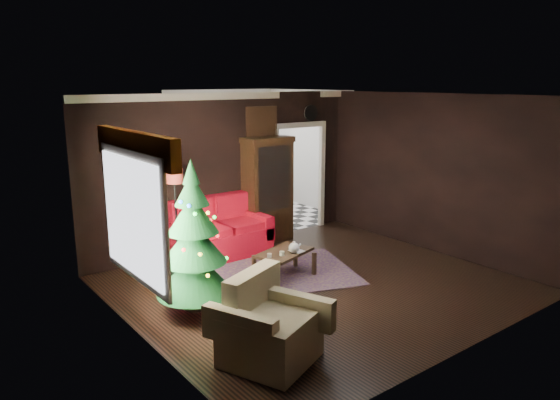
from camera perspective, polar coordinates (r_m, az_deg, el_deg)
floor at (r=8.01m, az=3.97°, el=-9.20°), size 5.50×5.50×0.00m
ceiling at (r=7.42m, az=4.31°, el=11.26°), size 5.50×5.50×0.00m
wall_back at (r=9.57m, az=-5.84°, el=3.16°), size 5.50×0.00×5.50m
wall_front at (r=6.01m, az=20.12°, el=-3.42°), size 5.50×0.00×5.50m
wall_left at (r=6.17m, az=-15.41°, el=-2.68°), size 0.00×5.50×5.50m
wall_right at (r=9.61m, az=16.53°, el=2.73°), size 0.00×5.50×5.50m
doorway at (r=10.61m, az=2.05°, el=2.25°), size 1.10×0.10×2.10m
left_window at (r=6.35m, az=-15.79°, el=-1.79°), size 0.05×1.60×1.40m
valance at (r=6.23m, az=-15.56°, el=5.63°), size 0.12×2.10×0.35m
kitchen_floor at (r=12.00m, az=-2.54°, el=-1.63°), size 3.00×3.00×0.00m
kitchen_window at (r=12.91m, az=-6.33°, el=7.00°), size 0.70×0.06×0.70m
rug at (r=8.43m, az=-0.70°, el=-7.97°), size 2.96×2.55×0.01m
loveseat at (r=9.19m, az=-6.36°, el=-3.02°), size 1.70×0.90×1.00m
curio_cabinet at (r=9.88m, az=-1.37°, el=0.87°), size 0.90×0.45×1.90m
floor_lamp at (r=8.44m, az=-11.22°, el=-2.31°), size 0.31×0.31×1.68m
christmas_tree at (r=6.76m, az=-9.40°, el=-4.11°), size 1.09×1.09×1.91m
armchair at (r=5.81m, az=-1.09°, el=-13.11°), size 1.21×1.21×0.95m
coffee_table at (r=8.23m, az=0.47°, el=-6.94°), size 1.02×0.79×0.40m
teapot at (r=8.06m, az=1.53°, el=-5.19°), size 0.21×0.21×0.18m
cup_a at (r=7.88m, az=-1.16°, el=-6.06°), size 0.09×0.09×0.06m
cup_b at (r=7.96m, az=0.21°, el=-5.84°), size 0.09×0.09×0.07m
book at (r=8.06m, az=1.43°, el=-5.00°), size 0.17×0.04×0.23m
wall_clock at (r=10.57m, az=3.34°, el=9.47°), size 0.32×0.32×0.06m
painting at (r=9.84m, az=-2.05°, el=8.47°), size 0.62×0.05×0.52m
kitchen_counter at (r=12.88m, az=-5.62°, el=1.38°), size 1.80×0.60×0.90m
kitchen_table at (r=11.51m, az=-2.93°, el=-0.35°), size 0.70×0.70×0.75m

